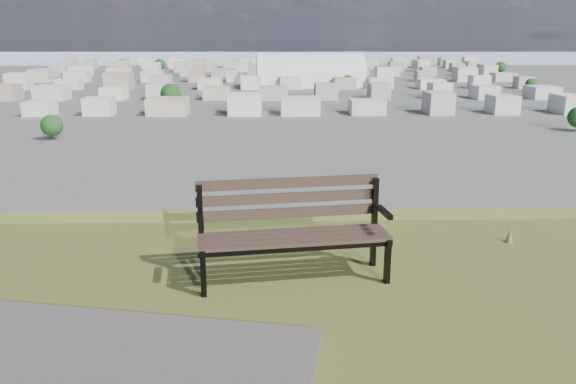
{
  "coord_description": "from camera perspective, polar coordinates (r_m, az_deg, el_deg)",
  "views": [
    {
      "loc": [
        -0.2,
        -2.55,
        27.2
      ],
      "look_at": [
        -0.02,
        4.27,
        25.3
      ],
      "focal_mm": 35.0,
      "sensor_mm": 36.0,
      "label": 1
    }
  ],
  "objects": [
    {
      "name": "city_trees",
      "position": [
        323.39,
        -6.34,
        11.5
      ],
      "size": [
        406.52,
        387.2,
        9.98
      ],
      "color": "#2E2117",
      "rests_on": "ground"
    },
    {
      "name": "far_hills",
      "position": [
        1406.79,
        -4.2,
        15.45
      ],
      "size": [
        2050.0,
        340.0,
        60.0
      ],
      "color": "#99A1BF",
      "rests_on": "ground"
    },
    {
      "name": "bay_water",
      "position": [
        902.96,
        -1.6,
        13.83
      ],
      "size": [
        2400.0,
        700.0,
        0.12
      ],
      "primitive_type": "cube",
      "color": "#99A9C3",
      "rests_on": "ground"
    },
    {
      "name": "park_bench",
      "position": [
        5.21,
        0.42,
        -3.32
      ],
      "size": [
        1.81,
        0.8,
        0.91
      ],
      "rotation": [
        0.0,
        0.0,
        0.14
      ],
      "color": "#3C2B23",
      "rests_on": "hilltop_mesa"
    },
    {
      "name": "city_blocks",
      "position": [
        397.7,
        -1.57,
        12.14
      ],
      "size": [
        395.0,
        361.0,
        7.0
      ],
      "color": "silver",
      "rests_on": "ground"
    },
    {
      "name": "arena",
      "position": [
        318.05,
        2.22,
        11.7
      ],
      "size": [
        59.83,
        27.76,
        24.75
      ],
      "rotation": [
        0.0,
        0.0,
        0.05
      ],
      "color": "silver",
      "rests_on": "ground"
    }
  ]
}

